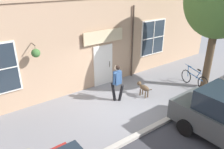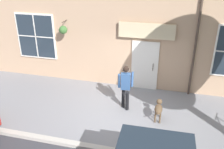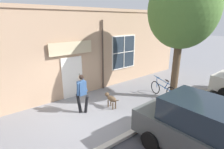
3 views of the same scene
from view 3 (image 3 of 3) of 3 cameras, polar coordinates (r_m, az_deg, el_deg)
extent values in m
plane|color=gray|center=(7.54, -8.25, -13.42)|extent=(90.00, 90.00, 0.00)
cube|color=#B2ADA3|center=(6.14, 1.93, -20.60)|extent=(0.20, 28.00, 0.12)
cube|color=tan|center=(8.78, -16.73, 5.50)|extent=(0.30, 18.00, 4.28)
cube|color=tan|center=(8.63, -18.09, 20.05)|extent=(0.42, 18.00, 0.16)
cube|color=white|center=(9.10, -12.81, -0.90)|extent=(0.10, 1.10, 2.10)
cube|color=#232D38|center=(9.09, -12.71, -1.24)|extent=(0.03, 0.90, 1.90)
cylinder|color=#47382D|center=(9.17, -10.60, -0.61)|extent=(0.03, 0.03, 0.30)
cube|color=beige|center=(8.66, -13.18, 8.40)|extent=(0.08, 2.20, 0.60)
cylinder|color=#47382D|center=(9.74, -3.02, 6.06)|extent=(0.09, 0.09, 3.85)
cube|color=white|center=(10.78, 3.79, 7.29)|extent=(0.08, 1.82, 2.02)
cube|color=#232D38|center=(10.75, 3.89, 7.27)|extent=(0.03, 1.70, 1.90)
cube|color=white|center=(10.74, 3.97, 7.25)|extent=(0.04, 0.04, 1.90)
cube|color=white|center=(10.74, 3.97, 7.25)|extent=(0.04, 1.70, 0.04)
cylinder|color=black|center=(7.74, -10.74, -9.18)|extent=(0.31, 0.17, 0.84)
cylinder|color=black|center=(7.60, -8.36, -9.58)|extent=(0.31, 0.17, 0.84)
cube|color=#2D4C7A|center=(7.38, -9.84, -4.40)|extent=(0.26, 0.37, 0.61)
sphere|color=beige|center=(7.24, -10.12, -1.00)|extent=(0.23, 0.23, 0.23)
sphere|color=black|center=(7.21, -9.99, -0.88)|extent=(0.22, 0.22, 0.22)
cylinder|color=#2D4C7A|center=(7.22, -11.13, -4.79)|extent=(0.17, 0.10, 0.57)
cylinder|color=#2D4C7A|center=(7.56, -8.91, -3.45)|extent=(0.34, 0.13, 0.52)
ellipsoid|color=brown|center=(7.94, -0.06, -7.95)|extent=(0.57, 0.28, 0.24)
cylinder|color=brown|center=(8.14, -1.27, -9.44)|extent=(0.06, 0.06, 0.33)
cylinder|color=brown|center=(8.23, -0.37, -9.12)|extent=(0.06, 0.06, 0.33)
cylinder|color=brown|center=(7.90, 0.28, -10.31)|extent=(0.06, 0.06, 0.33)
cylinder|color=brown|center=(7.99, 1.18, -9.96)|extent=(0.06, 0.06, 0.33)
sphere|color=brown|center=(8.15, -1.59, -6.55)|extent=(0.20, 0.20, 0.20)
cone|color=brown|center=(8.23, -2.07, -6.43)|extent=(0.10, 0.09, 0.09)
cone|color=brown|center=(8.07, -1.84, -6.05)|extent=(0.06, 0.06, 0.07)
cone|color=brown|center=(8.13, -1.28, -5.87)|extent=(0.06, 0.06, 0.07)
cylinder|color=brown|center=(7.67, 1.68, -8.51)|extent=(0.21, 0.04, 0.14)
cylinder|color=brown|center=(9.13, 20.09, 2.05)|extent=(0.35, 0.35, 3.17)
ellipsoid|color=#4C7533|center=(8.86, 21.99, 19.13)|extent=(3.19, 2.87, 3.50)
sphere|color=#4C7533|center=(8.52, 22.32, 15.44)|extent=(1.91, 1.91, 1.91)
torus|color=black|center=(9.80, 13.96, -4.11)|extent=(0.69, 0.21, 0.70)
torus|color=black|center=(9.21, 18.82, -5.97)|extent=(0.69, 0.21, 0.70)
cylinder|color=#1E4C8C|center=(9.43, 16.41, -3.89)|extent=(0.98, 0.10, 0.21)
cylinder|color=#1E4C8C|center=(9.27, 17.36, -3.40)|extent=(0.24, 0.05, 0.47)
cylinder|color=#1E4C8C|center=(9.35, 16.34, -1.97)|extent=(0.83, 0.08, 0.18)
cylinder|color=#1E4C8C|center=(9.64, 14.44, -2.48)|extent=(0.10, 0.04, 0.58)
cylinder|color=#1E4C8C|center=(9.57, 14.41, -0.73)|extent=(0.45, 0.14, 0.03)
ellipsoid|color=black|center=(9.19, 17.50, -1.89)|extent=(0.25, 0.11, 0.10)
cube|color=#474C4C|center=(5.77, 29.58, -18.27)|extent=(4.35, 1.88, 0.76)
cube|color=#1E2833|center=(5.47, 28.60, -11.32)|extent=(2.28, 1.61, 0.68)
cylinder|color=black|center=(7.08, 21.51, -13.86)|extent=(0.62, 0.20, 0.62)
cylinder|color=black|center=(5.81, 12.46, -20.52)|extent=(0.62, 0.20, 0.62)
camera|label=1|loc=(2.50, -152.41, 14.32)|focal=35.00mm
camera|label=2|loc=(5.17, 76.86, 19.20)|focal=40.00mm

